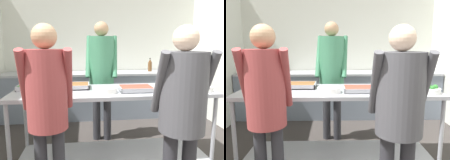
# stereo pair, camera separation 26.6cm
# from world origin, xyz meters

# --- Properties ---
(wall_rear) EXTENTS (4.11, 0.06, 2.65)m
(wall_rear) POSITION_xyz_m (0.00, 3.73, 1.32)
(wall_rear) COLOR silver
(wall_rear) RESTS_ON ground_plane
(back_counter) EXTENTS (3.95, 0.65, 0.90)m
(back_counter) POSITION_xyz_m (-0.00, 3.36, 0.45)
(back_counter) COLOR slate
(back_counter) RESTS_ON ground_plane
(serving_counter) EXTENTS (2.31, 0.75, 0.93)m
(serving_counter) POSITION_xyz_m (-0.06, 1.55, 0.63)
(serving_counter) COLOR #9EA0A8
(serving_counter) RESTS_ON ground_plane
(serving_tray_greens) EXTENTS (0.36, 0.28, 0.05)m
(serving_tray_greens) POSITION_xyz_m (-0.99, 1.70, 0.95)
(serving_tray_greens) COLOR #9EA0A8
(serving_tray_greens) RESTS_ON serving_counter
(serving_tray_vegetables) EXTENTS (0.44, 0.31, 0.05)m
(serving_tray_vegetables) POSITION_xyz_m (-0.56, 1.70, 0.95)
(serving_tray_vegetables) COLOR #9EA0A8
(serving_tray_vegetables) RESTS_ON serving_counter
(plate_stack) EXTENTS (0.27, 0.27, 0.06)m
(plate_stack) POSITION_xyz_m (-0.17, 1.40, 0.96)
(plate_stack) COLOR white
(plate_stack) RESTS_ON serving_counter
(serving_tray_roast) EXTENTS (0.38, 0.29, 0.05)m
(serving_tray_roast) POSITION_xyz_m (0.19, 1.45, 0.95)
(serving_tray_roast) COLOR #9EA0A8
(serving_tray_roast) RESTS_ON serving_counter
(sauce_pan) EXTENTS (0.40, 0.26, 0.07)m
(sauce_pan) POSITION_xyz_m (0.62, 1.60, 0.96)
(sauce_pan) COLOR #9EA0A8
(sauce_pan) RESTS_ON serving_counter
(broccoli_bowl) EXTENTS (0.20, 0.20, 0.10)m
(broccoli_bowl) POSITION_xyz_m (0.96, 1.34, 0.96)
(broccoli_bowl) COLOR silver
(broccoli_bowl) RESTS_ON serving_counter
(guest_serving_left) EXTENTS (0.48, 0.38, 1.61)m
(guest_serving_left) POSITION_xyz_m (0.42, 0.72, 0.98)
(guest_serving_left) COLOR #2D2D33
(guest_serving_left) RESTS_ON ground_plane
(guest_serving_right) EXTENTS (0.46, 0.35, 1.63)m
(guest_serving_right) POSITION_xyz_m (-0.71, 0.90, 1.01)
(guest_serving_right) COLOR #2D2D33
(guest_serving_right) RESTS_ON ground_plane
(cook_behind_counter) EXTENTS (0.49, 0.39, 1.78)m
(cook_behind_counter) POSITION_xyz_m (-0.14, 2.25, 1.10)
(cook_behind_counter) COLOR #2D2D33
(cook_behind_counter) RESTS_ON ground_plane
(water_bottle) EXTENTS (0.08, 0.08, 0.27)m
(water_bottle) POSITION_xyz_m (0.96, 3.41, 1.03)
(water_bottle) COLOR brown
(water_bottle) RESTS_ON back_counter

